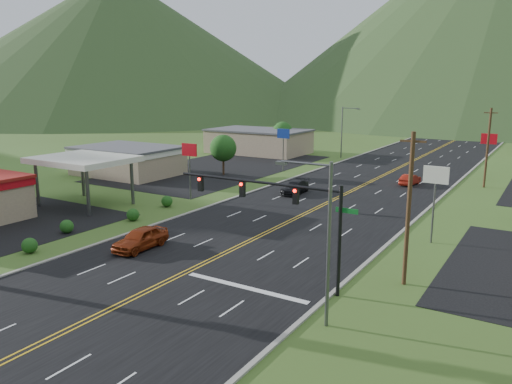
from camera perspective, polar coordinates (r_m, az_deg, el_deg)
The scene contains 20 objects.
ground at distance 28.17m, azimuth -24.47°, elevation -16.07°, with size 500.00×500.00×0.00m, color #364B1A.
road at distance 28.17m, azimuth -24.47°, elevation -16.07°, with size 20.00×460.00×0.04m, color black.
traffic_signal at distance 31.91m, azimuth 2.93°, elevation -1.41°, with size 13.10×0.43×7.00m.
streetlight_east at distance 26.49m, azimuth 7.71°, elevation -4.70°, with size 3.28×0.25×9.00m.
streetlight_west at distance 89.87m, azimuth 9.98°, elevation 7.13°, with size 3.28×0.25×9.00m.
gas_canopy at distance 56.40m, azimuth -19.13°, elevation 3.41°, with size 10.00×8.00×5.30m.
building_west_mid at distance 74.69m, azimuth -14.45°, elevation 3.68°, with size 14.40×10.40×4.10m.
building_west_far at distance 95.63m, azimuth 0.30°, elevation 5.84°, with size 18.40×11.40×4.50m.
pole_sign_west_a at distance 56.37m, azimuth -7.62°, elevation 4.15°, with size 2.00×0.18×6.40m.
pole_sign_west_b at distance 74.60m, azimuth 3.14°, elevation 6.19°, with size 2.00×0.18×6.40m.
pole_sign_east_a at distance 42.79m, azimuth 19.83°, elevation 0.99°, with size 2.00×0.18×6.40m.
pole_sign_east_b at distance 74.13m, azimuth 25.04°, elevation 5.03°, with size 2.00×0.18×6.40m.
tree_west_a at distance 71.97m, azimuth -3.77°, elevation 5.03°, with size 3.84×3.84×5.82m.
tree_west_b at distance 97.43m, azimuth 3.05°, elevation 6.91°, with size 3.84×3.84×5.82m.
utility_pole_a at distance 33.12m, azimuth 17.05°, elevation -1.80°, with size 1.60×0.28×10.00m.
utility_pole_b at distance 69.13m, azimuth 24.95°, elevation 4.66°, with size 1.60×0.28×10.00m.
mountain_nw at distance 235.13m, azimuth -15.41°, elevation 15.96°, with size 190.00×190.00×60.00m, color #24391A.
car_red_near at distance 40.69m, azimuth -13.06°, elevation -5.23°, with size 2.04×5.06×1.72m, color maroon.
car_dark_mid at distance 59.86m, azimuth 4.48°, elevation 0.50°, with size 2.06×5.08×1.47m, color black.
car_red_far at distance 67.86m, azimuth 17.19°, elevation 1.34°, with size 1.46×4.19×1.38m, color maroon.
Camera 1 is at (21.30, -13.25, 12.82)m, focal length 35.00 mm.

